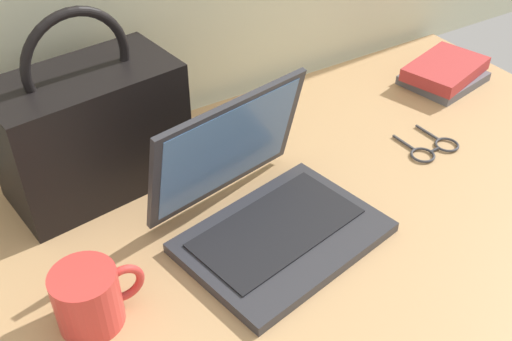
{
  "coord_description": "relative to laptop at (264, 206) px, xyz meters",
  "views": [
    {
      "loc": [
        -0.37,
        -0.62,
        0.72
      ],
      "look_at": [
        0.02,
        0.0,
        0.15
      ],
      "focal_mm": 42.66,
      "sensor_mm": 36.0,
      "label": 1
    }
  ],
  "objects": [
    {
      "name": "coffee_mug",
      "position": [
        -0.3,
        -0.03,
        0.0
      ],
      "size": [
        0.13,
        0.09,
        0.09
      ],
      "color": "red",
      "rests_on": "desk"
    },
    {
      "name": "book_stack",
      "position": [
        0.6,
        0.19,
        -0.02
      ],
      "size": [
        0.21,
        0.17,
        0.05
      ],
      "color": "#595960",
      "rests_on": "desk"
    },
    {
      "name": "eyeglasses",
      "position": [
        0.39,
        0.01,
        -0.04
      ],
      "size": [
        0.11,
        0.11,
        0.01
      ],
      "color": "#333338",
      "rests_on": "desk"
    },
    {
      "name": "laptop",
      "position": [
        0.0,
        0.0,
        0.0
      ],
      "size": [
        0.35,
        0.32,
        0.21
      ],
      "color": "#2D2D33",
      "rests_on": "desk"
    },
    {
      "name": "desk",
      "position": [
        -0.03,
        0.0,
        -0.06
      ],
      "size": [
        1.6,
        0.76,
        0.03
      ],
      "color": "tan",
      "rests_on": "ground"
    },
    {
      "name": "handbag",
      "position": [
        -0.19,
        0.25,
        0.07
      ],
      "size": [
        0.32,
        0.2,
        0.33
      ],
      "color": "black",
      "rests_on": "desk"
    }
  ]
}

